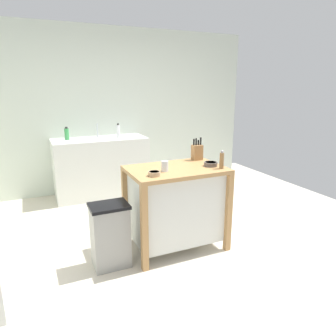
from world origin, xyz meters
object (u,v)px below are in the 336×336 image
sink_faucet (97,130)px  bottle_hand_soap (67,134)px  pepper_grinder (222,160)px  trash_bin (110,235)px  kitchen_island (176,203)px  knife_block (197,152)px  bottle_spray_cleaner (118,131)px  bowl_ceramic_wide (154,173)px  bowl_ceramic_small (211,164)px  drinking_cup (165,166)px

sink_faucet → bottle_hand_soap: 0.47m
pepper_grinder → trash_bin: pepper_grinder is taller
kitchen_island → knife_block: size_ratio=3.90×
bottle_spray_cleaner → bottle_hand_soap: 0.76m
knife_block → pepper_grinder: bearing=-85.1°
bowl_ceramic_wide → bottle_spray_cleaner: bottle_spray_cleaner is taller
bowl_ceramic_wide → sink_faucet: size_ratio=0.52×
pepper_grinder → sink_faucet: (-0.76, 2.34, 0.05)m
knife_block → bottle_hand_soap: 2.19m
sink_faucet → bottle_hand_soap: sink_faucet is taller
bowl_ceramic_small → bottle_hand_soap: size_ratio=0.73×
knife_block → bowl_ceramic_small: (-0.01, -0.31, -0.07)m
knife_block → bottle_spray_cleaner: bearing=104.7°
knife_block → bottle_hand_soap: knife_block is taller
bottle_hand_soap → trash_bin: bearing=-87.7°
kitchen_island → drinking_cup: size_ratio=9.54×
kitchen_island → knife_block: (0.37, 0.23, 0.48)m
bowl_ceramic_small → pepper_grinder: size_ratio=0.75×
kitchen_island → pepper_grinder: (0.41, -0.21, 0.48)m
bowl_ceramic_small → drinking_cup: (-0.52, 0.01, 0.03)m
drinking_cup → pepper_grinder: (0.57, -0.14, 0.04)m
bottle_spray_cleaner → bottle_hand_soap: size_ratio=1.16×
kitchen_island → bottle_spray_cleaner: 1.99m
kitchen_island → knife_block: bearing=31.5°
trash_bin → bottle_spray_cleaner: 2.22m
bottle_hand_soap → sink_faucet: bearing=7.1°
bowl_ceramic_small → bottle_spray_cleaner: size_ratio=0.63×
knife_block → sink_faucet: knife_block is taller
drinking_cup → sink_faucet: bearing=95.0°
bowl_ceramic_small → trash_bin: 1.25m
bowl_ceramic_wide → pepper_grinder: 0.73m
knife_block → trash_bin: 1.32m
kitchen_island → bowl_ceramic_small: (0.36, -0.08, 0.41)m
drinking_cup → bottle_spray_cleaner: size_ratio=0.46×
drinking_cup → pepper_grinder: bearing=-13.8°
bowl_ceramic_wide → trash_bin: (-0.42, 0.10, -0.59)m
bowl_ceramic_wide → bottle_spray_cleaner: (0.24, 2.10, 0.11)m
bowl_ceramic_wide → trash_bin: size_ratio=0.18×
bowl_ceramic_wide → trash_bin: 0.73m
bowl_ceramic_small → bowl_ceramic_wide: (-0.68, -0.10, -0.00)m
kitchen_island → pepper_grinder: size_ratio=5.24×
bowl_ceramic_small → bowl_ceramic_wide: bearing=-171.6°
bottle_hand_soap → bottle_spray_cleaner: bearing=-10.9°
pepper_grinder → sink_faucet: 2.46m
bottle_hand_soap → knife_block: bearing=-57.0°
bowl_ceramic_wide → drinking_cup: drinking_cup is taller
trash_bin → pepper_grinder: bearing=-6.4°
pepper_grinder → sink_faucet: bearing=108.1°
knife_block → pepper_grinder: knife_block is taller
bottle_hand_soap → bowl_ceramic_small: bearing=-61.1°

